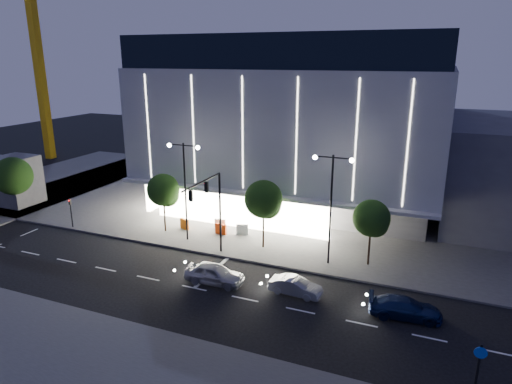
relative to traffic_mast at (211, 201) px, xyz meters
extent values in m
plane|color=black|center=(-1.00, -3.34, -5.03)|extent=(160.00, 160.00, 0.00)
cube|color=#474747|center=(4.00, 20.66, -4.95)|extent=(70.00, 40.00, 0.15)
cube|color=#474747|center=(-31.00, 6.66, -4.95)|extent=(16.00, 50.00, 0.15)
cube|color=#4C4C51|center=(2.00, 20.66, -3.03)|extent=(28.00, 21.00, 4.00)
cube|color=#9A9A9F|center=(2.00, 18.66, 4.47)|extent=(30.00, 25.00, 11.00)
cube|color=black|center=(2.00, 18.66, 11.47)|extent=(29.40, 24.50, 3.00)
cube|color=white|center=(-1.00, 7.36, -3.03)|extent=(18.00, 0.40, 3.60)
cube|color=white|center=(-11.80, 12.66, -3.03)|extent=(0.40, 10.00, 3.60)
cube|color=#9A9A9F|center=(2.00, 6.36, -0.93)|extent=(30.00, 2.00, 0.30)
cube|color=white|center=(2.00, 6.14, 4.47)|extent=(24.00, 0.06, 10.00)
cylinder|color=black|center=(0.00, 1.46, -1.53)|extent=(0.18, 0.18, 7.00)
cylinder|color=black|center=(0.00, -1.44, 1.97)|extent=(0.14, 5.80, 0.14)
cube|color=black|center=(0.00, -0.74, 1.37)|extent=(0.28, 0.18, 0.85)
cube|color=black|center=(0.00, -3.14, 1.37)|extent=(0.28, 0.18, 0.85)
sphere|color=#FF0C0C|center=(-0.12, -0.74, 1.67)|extent=(0.14, 0.14, 0.14)
cylinder|color=black|center=(-4.00, 2.66, -0.53)|extent=(0.16, 0.16, 9.00)
cylinder|color=black|center=(-4.70, 2.66, 3.77)|extent=(1.40, 0.10, 0.10)
cylinder|color=black|center=(-3.30, 2.66, 3.77)|extent=(1.40, 0.10, 0.10)
sphere|color=white|center=(-5.40, 2.66, 3.67)|extent=(0.36, 0.36, 0.36)
sphere|color=white|center=(-2.60, 2.66, 3.67)|extent=(0.36, 0.36, 0.36)
cylinder|color=black|center=(9.00, 2.66, -0.53)|extent=(0.16, 0.16, 9.00)
cylinder|color=black|center=(8.30, 2.66, 3.77)|extent=(1.40, 0.10, 0.10)
cylinder|color=black|center=(9.70, 2.66, 3.77)|extent=(1.40, 0.10, 0.10)
sphere|color=white|center=(7.60, 2.66, 3.67)|extent=(0.36, 0.36, 0.36)
sphere|color=white|center=(10.40, 2.66, 3.67)|extent=(0.36, 0.36, 0.36)
cylinder|color=black|center=(-16.00, 1.16, -3.53)|extent=(0.12, 0.12, 3.00)
cube|color=black|center=(-16.00, 1.16, -2.33)|extent=(0.22, 0.16, 0.55)
sphere|color=#FF0C0C|center=(-16.00, 1.05, -2.18)|extent=(0.10, 0.10, 0.10)
cylinder|color=black|center=(19.00, -10.84, -3.03)|extent=(0.12, 0.12, 4.00)
cylinder|color=#0C3FBF|center=(19.00, -10.89, -1.43)|extent=(0.56, 0.04, 0.56)
cube|color=gold|center=(-43.00, 24.66, 8.97)|extent=(1.20, 1.20, 28.00)
cylinder|color=black|center=(-7.00, 3.66, -3.14)|extent=(0.16, 0.16, 3.78)
sphere|color=black|center=(-7.00, 3.66, -0.82)|extent=(3.02, 3.02, 3.02)
sphere|color=black|center=(-6.70, 3.86, -1.36)|extent=(2.16, 2.16, 2.16)
sphere|color=black|center=(-7.25, 3.51, -1.14)|extent=(1.94, 1.94, 1.94)
cylinder|color=black|center=(3.00, 3.66, -3.00)|extent=(0.16, 0.16, 4.06)
sphere|color=black|center=(3.00, 3.66, -0.50)|extent=(3.25, 3.25, 3.25)
sphere|color=black|center=(3.30, 3.86, -1.08)|extent=(2.32, 2.32, 2.32)
sphere|color=black|center=(2.75, 3.51, -0.85)|extent=(2.09, 2.09, 2.09)
cylinder|color=black|center=(12.00, 3.66, -3.21)|extent=(0.16, 0.16, 3.64)
sphere|color=black|center=(12.00, 3.66, -0.97)|extent=(2.91, 2.91, 2.91)
sphere|color=black|center=(12.30, 3.86, -1.49)|extent=(2.08, 2.08, 2.08)
sphere|color=black|center=(11.75, 3.51, -1.28)|extent=(1.87, 1.87, 1.87)
imported|color=#A8A9B0|center=(2.00, -3.60, -4.26)|extent=(4.54, 1.96, 1.53)
imported|color=#AEB2B6|center=(8.03, -2.92, -4.41)|extent=(3.80, 1.50, 1.23)
imported|color=#14224D|center=(15.39, -3.01, -4.36)|extent=(4.77, 2.44, 1.33)
cube|color=orange|center=(-5.59, 4.80, -4.38)|extent=(1.11, 0.67, 1.00)
cube|color=white|center=(-2.40, 6.10, -4.38)|extent=(1.11, 0.32, 1.00)
cube|color=#FF480E|center=(-1.77, 4.96, -4.38)|extent=(1.12, 0.34, 1.00)
cube|color=silver|center=(0.13, 5.60, -4.38)|extent=(1.12, 0.60, 1.00)
camera|label=1|loc=(16.44, -30.49, 11.03)|focal=32.00mm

